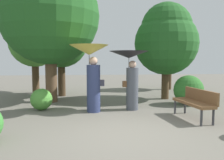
# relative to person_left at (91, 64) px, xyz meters

# --- Properties ---
(ground_plane) EXTENTS (40.00, 40.00, 0.00)m
(ground_plane) POSITION_rel_person_left_xyz_m (0.72, -2.21, -1.52)
(ground_plane) COLOR #6B665B
(person_left) EXTENTS (1.23, 1.23, 2.12)m
(person_left) POSITION_rel_person_left_xyz_m (0.00, 0.00, 0.00)
(person_left) COLOR navy
(person_left) RESTS_ON ground
(person_right) EXTENTS (1.30, 1.30, 1.94)m
(person_right) POSITION_rel_person_left_xyz_m (1.29, 0.18, -0.10)
(person_right) COLOR #474C56
(person_right) RESTS_ON ground
(park_bench) EXTENTS (0.67, 1.55, 0.83)m
(park_bench) POSITION_rel_person_left_xyz_m (2.89, -1.18, -1.01)
(park_bench) COLOR #38383D
(park_bench) RESTS_ON ground
(tree_near_left) EXTENTS (3.80, 3.80, 5.78)m
(tree_near_left) POSITION_rel_person_left_xyz_m (-1.53, 1.90, 2.13)
(tree_near_left) COLOR brown
(tree_near_left) RESTS_ON ground
(tree_near_right) EXTENTS (1.97, 1.97, 3.45)m
(tree_near_right) POSITION_rel_person_left_xyz_m (4.41, 5.12, 0.76)
(tree_near_right) COLOR #42301E
(tree_near_right) RESTS_ON ground
(tree_mid_left) EXTENTS (2.46, 2.46, 4.19)m
(tree_mid_left) POSITION_rel_person_left_xyz_m (-2.69, 4.40, 1.23)
(tree_mid_left) COLOR #4C3823
(tree_mid_left) RESTS_ON ground
(tree_mid_right) EXTENTS (2.63, 2.63, 4.02)m
(tree_mid_right) POSITION_rel_person_left_xyz_m (3.16, 2.12, 1.02)
(tree_mid_right) COLOR #4C3823
(tree_mid_right) RESTS_ON ground
(tree_far_back) EXTENTS (2.44, 2.44, 4.17)m
(tree_far_back) POSITION_rel_person_left_xyz_m (-1.30, 3.37, 1.21)
(tree_far_back) COLOR #42301E
(tree_far_back) RESTS_ON ground
(bush_path_left) EXTENTS (1.09, 1.09, 1.09)m
(bush_path_left) POSITION_rel_person_left_xyz_m (3.60, 0.82, -0.97)
(bush_path_left) COLOR #2D6B28
(bush_path_left) RESTS_ON ground
(bush_behind_bench) EXTENTS (0.71, 0.71, 0.71)m
(bush_behind_bench) POSITION_rel_person_left_xyz_m (-1.63, 0.43, -1.16)
(bush_behind_bench) COLOR #4C9338
(bush_behind_bench) RESTS_ON ground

